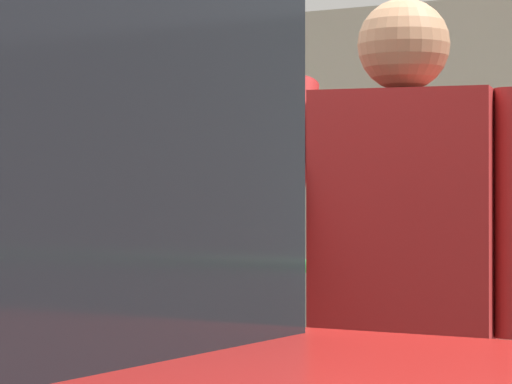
% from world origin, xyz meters
% --- Properties ---
extents(parking_meter, '(0.16, 0.17, 1.50)m').
position_xyz_m(parking_meter, '(0.33, 0.51, 1.20)').
color(parking_meter, slate).
rests_on(parking_meter, sidewalk_curb).
extents(pedestrian_at_meter, '(0.63, 0.52, 1.75)m').
position_xyz_m(pedestrian_at_meter, '(0.90, 0.55, 1.14)').
color(pedestrian_at_meter, '#1E233F').
rests_on(pedestrian_at_meter, sidewalk_curb).
extents(background_railing, '(24.06, 0.06, 0.98)m').
position_xyz_m(background_railing, '(0.00, 2.39, 0.85)').
color(background_railing, '#2D7A38').
rests_on(background_railing, sidewalk_curb).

